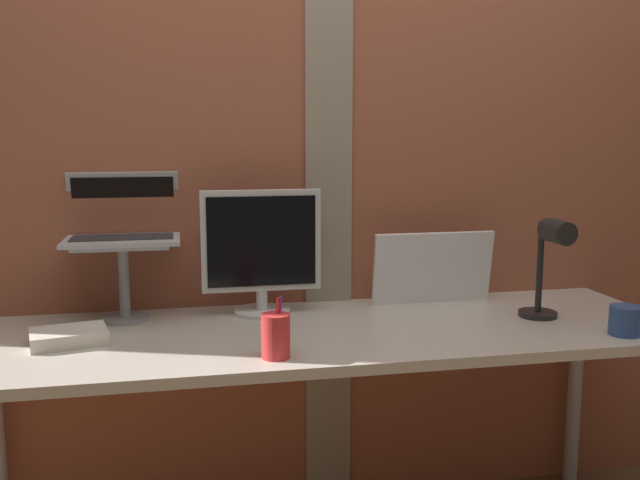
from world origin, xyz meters
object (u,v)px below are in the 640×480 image
Objects in this scene: laptop at (123,222)px; desk_lamp at (550,259)px; pen_cup at (276,336)px; monitor at (261,247)px; coffee_mug at (626,320)px; whiteboard_panel at (433,268)px.

desk_lamp is at bearing -14.58° from laptop.
laptop is at bearing 128.48° from pen_cup.
laptop is at bearing 165.42° from desk_lamp.
coffee_mug is at bearing -24.24° from monitor.
laptop is 1.02m from whiteboard_panel.
laptop is at bearing 177.55° from whiteboard_panel.
desk_lamp is at bearing -17.52° from monitor.
desk_lamp reaches higher than whiteboard_panel.
desk_lamp is at bearing 128.89° from coffee_mug.
monitor is 0.47m from pen_cup.
whiteboard_panel reaches higher than coffee_mug.
monitor is 0.89m from desk_lamp.
coffee_mug is at bearing -48.84° from whiteboard_panel.
coffee_mug is at bearing -0.01° from pen_cup.
monitor is 0.96× the size of whiteboard_panel.
pen_cup is (0.40, -0.51, -0.24)m from laptop.
monitor is at bearing -8.45° from laptop.
monitor is 0.59m from whiteboard_panel.
laptop is at bearing 160.19° from coffee_mug.
desk_lamp is at bearing -47.50° from whiteboard_panel.
pen_cup is at bearing -168.32° from desk_lamp.
whiteboard_panel is at bearing 37.74° from pen_cup.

